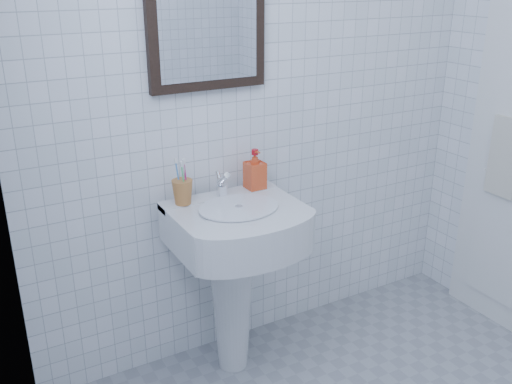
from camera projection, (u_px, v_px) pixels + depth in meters
wall_back at (264, 80)px, 2.46m from camera, size 2.20×0.02×2.50m
wall_left at (64, 246)px, 0.98m from camera, size 0.02×2.40×2.50m
washbasin at (234, 260)px, 2.41m from camera, size 0.53×0.39×0.81m
faucet at (222, 186)px, 2.38m from camera, size 0.05×0.10×0.12m
toothbrush_cup at (183, 192)px, 2.30m from camera, size 0.11×0.11×0.10m
soap_dispenser at (255, 169)px, 2.46m from camera, size 0.08×0.08×0.17m
wall_mirror at (207, 10)px, 2.21m from camera, size 0.50×0.04×0.62m
hand_towel at (505, 157)px, 2.69m from camera, size 0.03×0.16×0.38m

